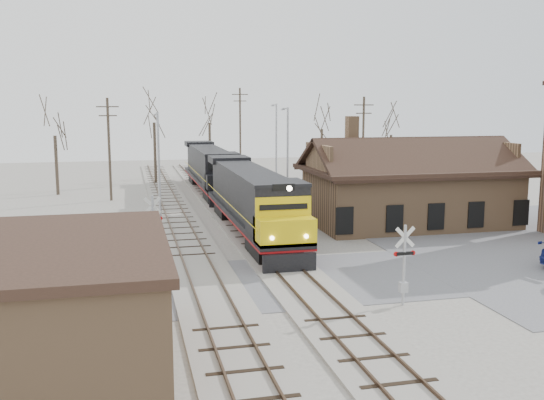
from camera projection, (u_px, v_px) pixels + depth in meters
The scene contains 20 objects.
ground at pixel (296, 280), 30.38m from camera, with size 140.00×140.00×0.00m, color #A7A297.
road at pixel (296, 280), 30.37m from camera, with size 60.00×9.00×0.03m, color #5B5B5F.
track_main at pixel (241, 223), 44.78m from camera, with size 3.40×90.00×0.24m.
track_siding at pixel (180, 226), 43.75m from camera, with size 3.40×90.00×0.24m.
depot at pixel (409, 192), 44.29m from camera, with size 15.20×9.31×7.90m.
locomotive_lead at pixel (252, 200), 40.42m from camera, with size 3.08×20.61×4.58m.
locomotive_trailing at pixel (210, 169), 60.48m from camera, with size 3.08×20.61×4.33m.
crossbuck_near at pixel (404, 267), 26.33m from camera, with size 1.02×0.27×3.59m.
crossbuck_far at pixel (153, 231), 33.69m from camera, with size 1.07×0.31×3.76m.
streetlight_a at pixel (159, 162), 43.35m from camera, with size 0.25×2.04×8.19m.
streetlight_b at pixel (287, 151), 51.97m from camera, with size 0.25×2.04×8.51m.
streetlight_c at pixel (276, 142), 62.86m from camera, with size 0.25×2.04×8.82m.
utility_pole_a at pixel (109, 147), 55.03m from camera, with size 2.00×0.24×9.35m.
utility_pole_b at pixel (240, 130), 75.22m from camera, with size 2.00×0.24×10.79m.
utility_pole_c at pixel (363, 143), 59.46m from camera, with size 2.00×0.24×9.51m.
tree_a at pixel (54, 126), 58.36m from camera, with size 3.85×3.85×9.43m.
tree_b at pixel (154, 112), 66.86m from camera, with size 4.53×4.53×11.09m.
tree_c at pixel (209, 114), 75.05m from camera, with size 4.35×4.35×10.65m.
tree_d at pixel (322, 121), 72.11m from camera, with size 3.91×3.91×9.57m.
tree_e at pixel (391, 128), 71.18m from camera, with size 3.48×3.48×8.54m.
Camera 1 is at (-7.98, -28.31, 8.69)m, focal length 40.00 mm.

